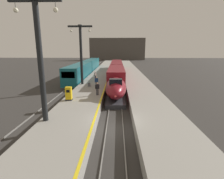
{
  "coord_description": "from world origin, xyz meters",
  "views": [
    {
      "loc": [
        0.19,
        -14.07,
        6.98
      ],
      "look_at": [
        -0.49,
        8.17,
        1.8
      ],
      "focal_mm": 27.89,
      "sensor_mm": 36.0,
      "label": 1
    }
  ],
  "objects_px": {
    "rolling_suitcase": "(89,85)",
    "ticket_machine_yellow": "(69,94)",
    "station_column_mid": "(81,50)",
    "passenger_far_waiting": "(97,88)",
    "passenger_near_edge": "(96,81)",
    "regional_train_adjacent": "(87,68)",
    "passenger_mid_platform": "(95,75)",
    "highspeed_train_main": "(116,73)",
    "station_column_near": "(39,51)"
  },
  "relations": [
    {
      "from": "station_column_near",
      "to": "passenger_mid_platform",
      "type": "relative_size",
      "value": 5.74
    },
    {
      "from": "highspeed_train_main",
      "to": "ticket_machine_yellow",
      "type": "relative_size",
      "value": 24.44
    },
    {
      "from": "highspeed_train_main",
      "to": "station_column_mid",
      "type": "xyz_separation_m",
      "value": [
        -5.9,
        -8.78,
        4.97
      ]
    },
    {
      "from": "highspeed_train_main",
      "to": "rolling_suitcase",
      "type": "bearing_deg",
      "value": -111.98
    },
    {
      "from": "highspeed_train_main",
      "to": "ticket_machine_yellow",
      "type": "height_order",
      "value": "highspeed_train_main"
    },
    {
      "from": "rolling_suitcase",
      "to": "ticket_machine_yellow",
      "type": "xyz_separation_m",
      "value": [
        -1.19,
        -7.75,
        0.44
      ]
    },
    {
      "from": "highspeed_train_main",
      "to": "passenger_mid_platform",
      "type": "bearing_deg",
      "value": -130.77
    },
    {
      "from": "regional_train_adjacent",
      "to": "passenger_far_waiting",
      "type": "height_order",
      "value": "regional_train_adjacent"
    },
    {
      "from": "passenger_far_waiting",
      "to": "passenger_mid_platform",
      "type": "bearing_deg",
      "value": 98.44
    },
    {
      "from": "regional_train_adjacent",
      "to": "station_column_mid",
      "type": "bearing_deg",
      "value": -82.78
    },
    {
      "from": "rolling_suitcase",
      "to": "ticket_machine_yellow",
      "type": "height_order",
      "value": "ticket_machine_yellow"
    },
    {
      "from": "regional_train_adjacent",
      "to": "passenger_far_waiting",
      "type": "bearing_deg",
      "value": -77.06
    },
    {
      "from": "regional_train_adjacent",
      "to": "station_column_mid",
      "type": "distance_m",
      "value": 18.13
    },
    {
      "from": "station_column_mid",
      "to": "highspeed_train_main",
      "type": "bearing_deg",
      "value": 56.11
    },
    {
      "from": "passenger_mid_platform",
      "to": "rolling_suitcase",
      "type": "distance_m",
      "value": 6.09
    },
    {
      "from": "passenger_mid_platform",
      "to": "passenger_far_waiting",
      "type": "xyz_separation_m",
      "value": [
        1.69,
        -11.36,
        0.0
      ]
    },
    {
      "from": "station_column_near",
      "to": "rolling_suitcase",
      "type": "xyz_separation_m",
      "value": [
        1.54,
        13.81,
        -5.5
      ]
    },
    {
      "from": "highspeed_train_main",
      "to": "regional_train_adjacent",
      "type": "distance_m",
      "value": 11.8
    },
    {
      "from": "station_column_mid",
      "to": "passenger_far_waiting",
      "type": "bearing_deg",
      "value": -64.66
    },
    {
      "from": "highspeed_train_main",
      "to": "regional_train_adjacent",
      "type": "xyz_separation_m",
      "value": [
        -8.1,
        8.57,
        0.21
      ]
    },
    {
      "from": "passenger_near_edge",
      "to": "rolling_suitcase",
      "type": "distance_m",
      "value": 1.53
    },
    {
      "from": "station_column_mid",
      "to": "passenger_far_waiting",
      "type": "relative_size",
      "value": 5.78
    },
    {
      "from": "ticket_machine_yellow",
      "to": "station_column_near",
      "type": "bearing_deg",
      "value": -93.3
    },
    {
      "from": "station_column_near",
      "to": "passenger_mid_platform",
      "type": "xyz_separation_m",
      "value": [
        1.79,
        19.86,
        -4.81
      ]
    },
    {
      "from": "passenger_near_edge",
      "to": "passenger_mid_platform",
      "type": "bearing_deg",
      "value": 98.76
    },
    {
      "from": "regional_train_adjacent",
      "to": "ticket_machine_yellow",
      "type": "distance_m",
      "value": 27.25
    },
    {
      "from": "station_column_near",
      "to": "passenger_far_waiting",
      "type": "height_order",
      "value": "station_column_near"
    },
    {
      "from": "rolling_suitcase",
      "to": "highspeed_train_main",
      "type": "bearing_deg",
      "value": 68.02
    },
    {
      "from": "station_column_mid",
      "to": "passenger_far_waiting",
      "type": "distance_m",
      "value": 9.46
    },
    {
      "from": "regional_train_adjacent",
      "to": "passenger_near_edge",
      "type": "relative_size",
      "value": 21.66
    },
    {
      "from": "station_column_mid",
      "to": "ticket_machine_yellow",
      "type": "xyz_separation_m",
      "value": [
        0.35,
        -9.78,
        -5.1
      ]
    },
    {
      "from": "station_column_mid",
      "to": "passenger_mid_platform",
      "type": "distance_m",
      "value": 6.55
    },
    {
      "from": "regional_train_adjacent",
      "to": "rolling_suitcase",
      "type": "distance_m",
      "value": 19.75
    },
    {
      "from": "station_column_near",
      "to": "passenger_far_waiting",
      "type": "bearing_deg",
      "value": 67.75
    },
    {
      "from": "highspeed_train_main",
      "to": "passenger_far_waiting",
      "type": "height_order",
      "value": "highspeed_train_main"
    },
    {
      "from": "highspeed_train_main",
      "to": "passenger_mid_platform",
      "type": "xyz_separation_m",
      "value": [
        -4.11,
        -4.77,
        0.12
      ]
    },
    {
      "from": "station_column_mid",
      "to": "passenger_near_edge",
      "type": "distance_m",
      "value": 6.15
    },
    {
      "from": "passenger_near_edge",
      "to": "passenger_mid_platform",
      "type": "height_order",
      "value": "same"
    },
    {
      "from": "passenger_near_edge",
      "to": "passenger_mid_platform",
      "type": "relative_size",
      "value": 1.0
    },
    {
      "from": "station_column_mid",
      "to": "rolling_suitcase",
      "type": "xyz_separation_m",
      "value": [
        1.54,
        -2.03,
        -5.53
      ]
    },
    {
      "from": "highspeed_train_main",
      "to": "rolling_suitcase",
      "type": "height_order",
      "value": "highspeed_train_main"
    },
    {
      "from": "station_column_near",
      "to": "passenger_far_waiting",
      "type": "distance_m",
      "value": 10.36
    },
    {
      "from": "station_column_near",
      "to": "station_column_mid",
      "type": "relative_size",
      "value": 0.99
    },
    {
      "from": "highspeed_train_main",
      "to": "regional_train_adjacent",
      "type": "relative_size",
      "value": 1.07
    },
    {
      "from": "passenger_mid_platform",
      "to": "rolling_suitcase",
      "type": "bearing_deg",
      "value": -92.41
    },
    {
      "from": "passenger_mid_platform",
      "to": "passenger_far_waiting",
      "type": "distance_m",
      "value": 11.48
    },
    {
      "from": "station_column_mid",
      "to": "passenger_near_edge",
      "type": "bearing_deg",
      "value": -42.29
    },
    {
      "from": "regional_train_adjacent",
      "to": "passenger_mid_platform",
      "type": "height_order",
      "value": "regional_train_adjacent"
    },
    {
      "from": "regional_train_adjacent",
      "to": "rolling_suitcase",
      "type": "relative_size",
      "value": 37.27
    },
    {
      "from": "highspeed_train_main",
      "to": "passenger_near_edge",
      "type": "height_order",
      "value": "highspeed_train_main"
    }
  ]
}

